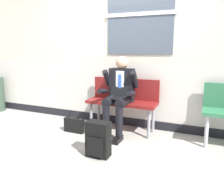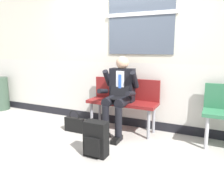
{
  "view_description": "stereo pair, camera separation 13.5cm",
  "coord_description": "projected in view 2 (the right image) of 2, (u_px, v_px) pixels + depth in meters",
  "views": [
    {
      "loc": [
        1.47,
        -3.04,
        1.4
      ],
      "look_at": [
        0.09,
        0.16,
        0.75
      ],
      "focal_mm": 35.47,
      "sensor_mm": 36.0,
      "label": 1
    },
    {
      "loc": [
        1.59,
        -2.99,
        1.4
      ],
      "look_at": [
        0.09,
        0.16,
        0.75
      ],
      "focal_mm": 35.47,
      "sensor_mm": 36.0,
      "label": 2
    }
  ],
  "objects": [
    {
      "name": "backpack",
      "position": [
        96.0,
        139.0,
        2.89
      ],
      "size": [
        0.31,
        0.21,
        0.47
      ],
      "color": "black",
      "rests_on": "ground"
    },
    {
      "name": "handbag",
      "position": [
        74.0,
        124.0,
        3.75
      ],
      "size": [
        0.36,
        0.09,
        0.38
      ],
      "color": "black",
      "rests_on": "ground"
    },
    {
      "name": "bench_with_person",
      "position": [
        124.0,
        99.0,
        3.78
      ],
      "size": [
        1.18,
        0.42,
        0.89
      ],
      "color": "maroon",
      "rests_on": "ground"
    },
    {
      "name": "trash_bin",
      "position": [
        0.0,
        94.0,
        5.1
      ],
      "size": [
        0.4,
        0.4,
        0.75
      ],
      "primitive_type": "cylinder",
      "color": "#334738",
      "rests_on": "ground"
    },
    {
      "name": "person_seated",
      "position": [
        119.0,
        93.0,
        3.58
      ],
      "size": [
        0.57,
        0.7,
        1.28
      ],
      "color": "black",
      "rests_on": "ground"
    },
    {
      "name": "station_wall",
      "position": [
        121.0,
        43.0,
        3.93
      ],
      "size": [
        6.32,
        0.17,
        3.01
      ],
      "color": "beige",
      "rests_on": "ground"
    },
    {
      "name": "ground_plane",
      "position": [
        102.0,
        136.0,
        3.58
      ],
      "size": [
        18.0,
        18.0,
        0.0
      ],
      "primitive_type": "plane",
      "color": "#9E9991"
    }
  ]
}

